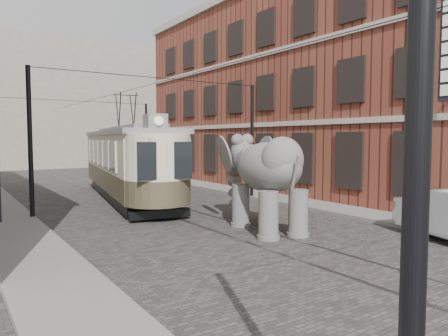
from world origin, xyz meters
TOP-DOWN VIEW (x-y plane):
  - ground at (0.00, 0.00)m, footprint 120.00×120.00m
  - tram_rails at (0.00, 0.00)m, footprint 1.54×80.00m
  - sidewalk_right at (6.00, 0.00)m, footprint 2.00×60.00m
  - sidewalk_left at (-6.50, 0.00)m, footprint 2.00×60.00m
  - brick_building at (11.00, 9.00)m, footprint 8.00×26.00m
  - distant_block at (0.00, 40.00)m, footprint 28.00×10.00m
  - catenary at (-0.20, 5.00)m, footprint 11.00×30.20m
  - tram at (-0.29, 9.80)m, footprint 5.30×14.27m
  - elephant at (0.86, -0.59)m, footprint 4.16×6.10m

SIDE VIEW (x-z plane):
  - ground at x=0.00m, z-range 0.00..0.00m
  - tram_rails at x=0.00m, z-range 0.00..0.02m
  - sidewalk_right at x=6.00m, z-range 0.00..0.15m
  - sidewalk_left at x=-6.50m, z-range 0.00..0.15m
  - elephant at x=0.86m, z-range 0.00..3.42m
  - tram at x=-0.29m, z-range 0.00..5.55m
  - catenary at x=-0.20m, z-range 0.00..6.00m
  - brick_building at x=11.00m, z-range 0.00..12.00m
  - distant_block at x=0.00m, z-range 0.00..14.00m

